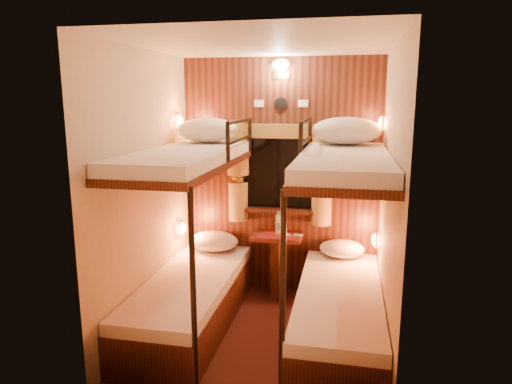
% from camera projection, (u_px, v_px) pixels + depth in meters
% --- Properties ---
extents(floor, '(2.10, 2.10, 0.00)m').
position_uv_depth(floor, '(261.00, 335.00, 3.92)').
color(floor, '#39160F').
rests_on(floor, ground).
extents(ceiling, '(2.10, 2.10, 0.00)m').
position_uv_depth(ceiling, '(262.00, 44.00, 3.44)').
color(ceiling, silver).
rests_on(ceiling, wall_back).
extents(wall_back, '(2.40, 0.00, 2.40)m').
position_uv_depth(wall_back, '(281.00, 178.00, 4.68)').
color(wall_back, '#C6B293').
rests_on(wall_back, floor).
extents(wall_front, '(2.40, 0.00, 2.40)m').
position_uv_depth(wall_front, '(227.00, 237.00, 2.67)').
color(wall_front, '#C6B293').
rests_on(wall_front, floor).
extents(wall_left, '(0.00, 2.40, 2.40)m').
position_uv_depth(wall_left, '(146.00, 194.00, 3.87)').
color(wall_left, '#C6B293').
rests_on(wall_left, floor).
extents(wall_right, '(0.00, 2.40, 2.40)m').
position_uv_depth(wall_right, '(390.00, 205.00, 3.48)').
color(wall_right, '#C6B293').
rests_on(wall_right, floor).
extents(back_panel, '(2.00, 0.03, 2.40)m').
position_uv_depth(back_panel, '(280.00, 178.00, 4.67)').
color(back_panel, black).
rests_on(back_panel, floor).
extents(bunk_left, '(0.72, 1.90, 1.82)m').
position_uv_depth(bunk_left, '(190.00, 266.00, 4.00)').
color(bunk_left, black).
rests_on(bunk_left, floor).
extents(bunk_right, '(0.72, 1.90, 1.82)m').
position_uv_depth(bunk_right, '(340.00, 277.00, 3.74)').
color(bunk_right, black).
rests_on(bunk_right, floor).
extents(window, '(1.00, 0.12, 0.79)m').
position_uv_depth(window, '(280.00, 180.00, 4.64)').
color(window, black).
rests_on(window, back_panel).
extents(curtains, '(1.10, 0.22, 1.00)m').
position_uv_depth(curtains, '(279.00, 173.00, 4.60)').
color(curtains, olive).
rests_on(curtains, back_panel).
extents(back_fixtures, '(0.54, 0.09, 0.48)m').
position_uv_depth(back_fixtures, '(281.00, 72.00, 4.43)').
color(back_fixtures, black).
rests_on(back_fixtures, back_panel).
extents(reading_lamps, '(2.00, 0.20, 1.25)m').
position_uv_depth(reading_lamps, '(275.00, 180.00, 4.34)').
color(reading_lamps, orange).
rests_on(reading_lamps, wall_left).
extents(table, '(0.50, 0.34, 0.66)m').
position_uv_depth(table, '(277.00, 257.00, 4.65)').
color(table, '#5A2514').
rests_on(table, floor).
extents(bottle_left, '(0.07, 0.07, 0.23)m').
position_uv_depth(bottle_left, '(279.00, 224.00, 4.60)').
color(bottle_left, '#99BFE5').
rests_on(bottle_left, table).
extents(bottle_right, '(0.06, 0.06, 0.22)m').
position_uv_depth(bottle_right, '(282.00, 224.00, 4.63)').
color(bottle_right, '#99BFE5').
rests_on(bottle_right, table).
extents(sachet_a, '(0.10, 0.09, 0.01)m').
position_uv_depth(sachet_a, '(298.00, 235.00, 4.58)').
color(sachet_a, silver).
rests_on(sachet_a, table).
extents(sachet_b, '(0.09, 0.08, 0.01)m').
position_uv_depth(sachet_b, '(287.00, 235.00, 4.58)').
color(sachet_b, silver).
rests_on(sachet_b, table).
extents(pillow_lower_left, '(0.51, 0.36, 0.20)m').
position_uv_depth(pillow_lower_left, '(214.00, 241.00, 4.70)').
color(pillow_lower_left, silver).
rests_on(pillow_lower_left, bunk_left).
extents(pillow_lower_right, '(0.44, 0.31, 0.17)m').
position_uv_depth(pillow_lower_right, '(342.00, 249.00, 4.50)').
color(pillow_lower_right, silver).
rests_on(pillow_lower_right, bunk_right).
extents(pillow_upper_left, '(0.59, 0.42, 0.23)m').
position_uv_depth(pillow_upper_left, '(208.00, 130.00, 4.34)').
color(pillow_upper_left, silver).
rests_on(pillow_upper_left, bunk_left).
extents(pillow_upper_right, '(0.63, 0.45, 0.25)m').
position_uv_depth(pillow_upper_right, '(347.00, 131.00, 4.13)').
color(pillow_upper_right, silver).
rests_on(pillow_upper_right, bunk_right).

